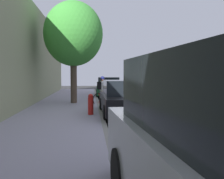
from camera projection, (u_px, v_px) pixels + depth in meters
ground at (140, 115)px, 11.70m from camera, size 56.51×56.51×0.00m
sidewalk at (58, 115)px, 11.41m from camera, size 3.41×35.32×0.15m
curb_edge at (101, 114)px, 11.56m from camera, size 0.16×35.32×0.15m
lane_stripe_centre at (209, 115)px, 11.70m from camera, size 0.14×35.80×0.01m
lane_stripe_bike_edge at (135, 115)px, 11.68m from camera, size 0.12×35.32×0.01m
building_facade at (9, 48)px, 11.09m from camera, size 0.50×35.32×5.67m
parked_sedan_green_nearest at (108, 87)px, 20.81m from camera, size 1.96×4.46×1.52m
parked_sedan_black_second at (123, 99)px, 11.28m from camera, size 1.88×4.42×1.52m
bicycle_at_curb at (106, 99)px, 15.30m from camera, size 1.58×0.88×0.79m
cyclist_with_backpack at (102, 87)px, 15.68m from camera, size 0.48×0.60×1.65m
street_tree_near_cyclist at (73, 34)px, 15.12m from camera, size 3.29×3.29×5.67m
fire_hydrant at (91, 104)px, 10.91m from camera, size 0.22×0.22×0.84m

